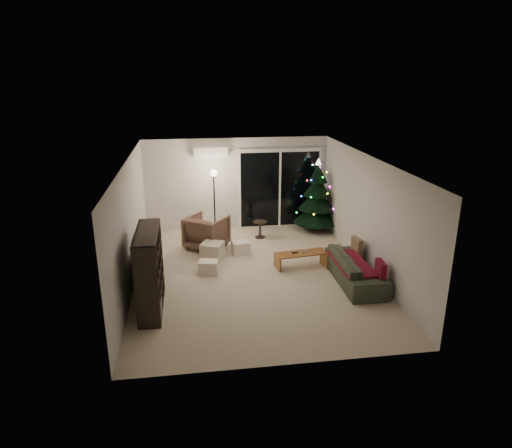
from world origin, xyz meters
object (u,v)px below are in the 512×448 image
at_px(armchair, 207,232).
at_px(coffee_table, 301,260).
at_px(bookshelf, 139,271).
at_px(sofa, 356,269).
at_px(christmas_tree, 317,195).
at_px(media_cabinet, 147,260).

bearing_deg(armchair, coffee_table, 177.13).
relative_size(bookshelf, armchair, 1.65).
relative_size(sofa, christmas_tree, 0.99).
relative_size(media_cabinet, coffee_table, 1.11).
height_order(media_cabinet, sofa, media_cabinet).
xyz_separation_m(media_cabinet, coffee_table, (3.36, 0.03, -0.21)).
height_order(bookshelf, coffee_table, bookshelf).
bearing_deg(bookshelf, armchair, 85.18).
bearing_deg(coffee_table, armchair, 134.91).
distance_m(sofa, coffee_table, 1.28).
height_order(bookshelf, media_cabinet, bookshelf).
height_order(media_cabinet, christmas_tree, christmas_tree).
bearing_deg(media_cabinet, armchair, 42.79).
xyz_separation_m(media_cabinet, sofa, (4.30, -0.83, -0.10)).
distance_m(coffee_table, christmas_tree, 2.78).
xyz_separation_m(media_cabinet, christmas_tree, (4.37, 2.49, 0.61)).
height_order(armchair, coffee_table, armchair).
xyz_separation_m(coffee_table, christmas_tree, (1.02, 2.45, 0.82)).
height_order(media_cabinet, coffee_table, media_cabinet).
bearing_deg(sofa, media_cabinet, 80.00).
xyz_separation_m(bookshelf, media_cabinet, (0.00, 1.37, -0.36)).
bearing_deg(armchair, sofa, 175.34).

